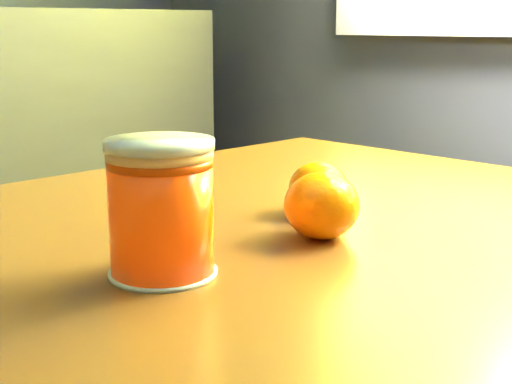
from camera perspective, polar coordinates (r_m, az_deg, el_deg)
table at (r=0.66m, az=-2.17°, el=-10.18°), size 1.02×0.81×0.68m
juice_glass at (r=0.51m, az=-7.59°, el=-1.36°), size 0.08×0.08×0.10m
orange_front at (r=0.60m, az=5.28°, el=-1.08°), size 0.09×0.09×0.06m
orange_back at (r=0.68m, az=5.01°, el=0.29°), size 0.07×0.07×0.05m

